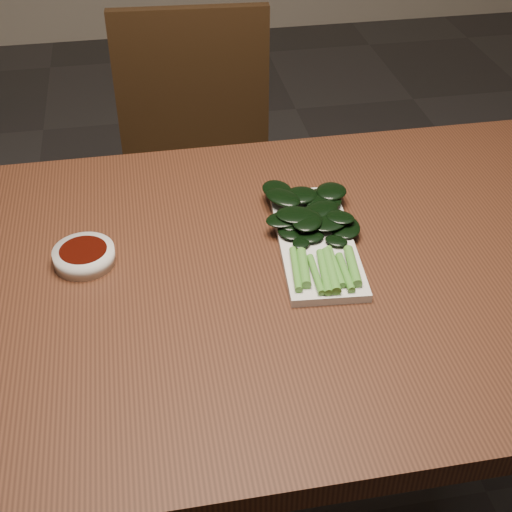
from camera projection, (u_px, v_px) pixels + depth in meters
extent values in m
cube|color=#3F1F12|center=(250.00, 280.00, 1.13)|extent=(1.40, 0.80, 0.04)
cylinder|color=#3F1F12|center=(488.00, 279.00, 1.72)|extent=(0.05, 0.05, 0.71)
cube|color=black|center=(201.00, 211.00, 1.81)|extent=(0.41, 0.41, 0.04)
cylinder|color=black|center=(144.00, 324.00, 1.81)|extent=(0.04, 0.04, 0.41)
cylinder|color=black|center=(271.00, 314.00, 1.84)|extent=(0.04, 0.04, 0.41)
cylinder|color=black|center=(146.00, 247.00, 2.07)|extent=(0.04, 0.04, 0.41)
cylinder|color=black|center=(257.00, 239.00, 2.09)|extent=(0.04, 0.04, 0.41)
cube|color=black|center=(193.00, 94.00, 1.80)|extent=(0.39, 0.06, 0.44)
cylinder|color=silver|center=(84.00, 256.00, 1.13)|extent=(0.10, 0.10, 0.03)
cylinder|color=#310904|center=(83.00, 251.00, 1.12)|extent=(0.07, 0.07, 0.00)
cube|color=silver|center=(315.00, 241.00, 1.17)|extent=(0.15, 0.31, 0.01)
cylinder|color=#4F9332|center=(296.00, 269.00, 1.09)|extent=(0.02, 0.10, 0.01)
cylinder|color=#4F9332|center=(304.00, 268.00, 1.09)|extent=(0.03, 0.08, 0.02)
cylinder|color=#4F9332|center=(316.00, 274.00, 1.08)|extent=(0.01, 0.09, 0.01)
cylinder|color=#4F9332|center=(324.00, 272.00, 1.09)|extent=(0.02, 0.10, 0.01)
cylinder|color=#4F9332|center=(331.00, 271.00, 1.09)|extent=(0.03, 0.10, 0.02)
cylinder|color=#4F9332|center=(335.00, 266.00, 1.10)|extent=(0.02, 0.09, 0.01)
cylinder|color=#4F9332|center=(345.00, 272.00, 1.08)|extent=(0.02, 0.09, 0.01)
cylinder|color=#4F9332|center=(353.00, 266.00, 1.09)|extent=(0.03, 0.09, 0.02)
ellipsoid|color=black|center=(286.00, 219.00, 1.18)|extent=(0.08, 0.06, 0.01)
ellipsoid|color=black|center=(301.00, 195.00, 1.24)|extent=(0.06, 0.06, 0.01)
ellipsoid|color=black|center=(343.00, 225.00, 1.18)|extent=(0.06, 0.08, 0.01)
ellipsoid|color=black|center=(323.00, 200.00, 1.24)|extent=(0.08, 0.08, 0.01)
ellipsoid|color=black|center=(340.00, 217.00, 1.18)|extent=(0.06, 0.06, 0.01)
ellipsoid|color=black|center=(307.00, 220.00, 1.17)|extent=(0.07, 0.08, 0.01)
ellipsoid|color=black|center=(319.00, 211.00, 1.20)|extent=(0.09, 0.08, 0.01)
ellipsoid|color=black|center=(330.00, 198.00, 1.24)|extent=(0.05, 0.06, 0.01)
ellipsoid|color=black|center=(332.00, 191.00, 1.25)|extent=(0.08, 0.08, 0.01)
ellipsoid|color=black|center=(329.00, 220.00, 1.18)|extent=(0.09, 0.09, 0.01)
ellipsoid|color=black|center=(277.00, 190.00, 1.25)|extent=(0.06, 0.07, 0.01)
ellipsoid|color=black|center=(296.00, 215.00, 1.18)|extent=(0.08, 0.07, 0.01)
ellipsoid|color=black|center=(330.00, 191.00, 1.26)|extent=(0.07, 0.08, 0.01)
ellipsoid|color=black|center=(283.00, 197.00, 1.23)|extent=(0.08, 0.08, 0.01)
ellipsoid|color=black|center=(292.00, 222.00, 1.18)|extent=(0.06, 0.07, 0.01)
ellipsoid|color=black|center=(321.00, 199.00, 1.23)|extent=(0.04, 0.04, 0.01)
ellipsoid|color=black|center=(302.00, 242.00, 1.14)|extent=(0.04, 0.05, 0.01)
ellipsoid|color=black|center=(336.00, 241.00, 1.15)|extent=(0.05, 0.05, 0.01)
ellipsoid|color=black|center=(289.00, 232.00, 1.17)|extent=(0.05, 0.05, 0.01)
ellipsoid|color=black|center=(311.00, 237.00, 1.16)|extent=(0.05, 0.04, 0.01)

